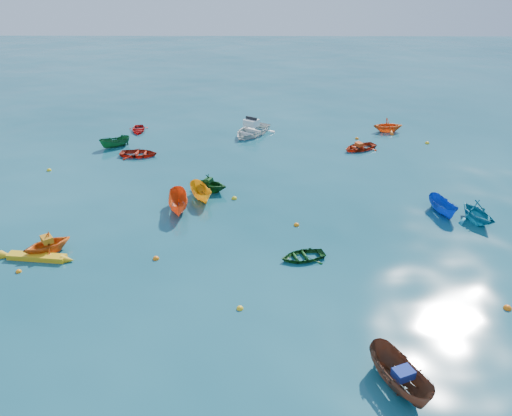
{
  "coord_description": "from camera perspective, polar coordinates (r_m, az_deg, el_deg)",
  "views": [
    {
      "loc": [
        0.26,
        -23.5,
        15.18
      ],
      "look_at": [
        0.0,
        5.0,
        0.4
      ],
      "focal_mm": 35.0,
      "sensor_mm": 36.0,
      "label": 1
    }
  ],
  "objects": [
    {
      "name": "buoy_or_b",
      "position": [
        27.0,
        26.77,
        -10.24
      ],
      "size": [
        0.39,
        0.39,
        0.39
      ],
      "primitive_type": "sphere",
      "color": "orange",
      "rests_on": "ground"
    },
    {
      "name": "sampan_yellow_mid",
      "position": [
        34.36,
        -6.25,
        1.01
      ],
      "size": [
        2.22,
        3.15,
        1.14
      ],
      "primitive_type": "imported",
      "rotation": [
        0.0,
        0.0,
        0.42
      ],
      "color": "#FFAE16",
      "rests_on": "ground"
    },
    {
      "name": "motorboat_white",
      "position": [
        46.67,
        -0.53,
        8.42
      ],
      "size": [
        5.27,
        5.69,
        1.56
      ],
      "primitive_type": "imported",
      "rotation": [
        0.0,
        0.0,
        -0.56
      ],
      "color": "white",
      "rests_on": "ground"
    },
    {
      "name": "buoy_ye_c",
      "position": [
        34.23,
        -2.5,
        1.05
      ],
      "size": [
        0.38,
        0.38,
        0.38
      ],
      "primitive_type": "sphere",
      "color": "yellow",
      "rests_on": "ground"
    },
    {
      "name": "buoy_or_a",
      "position": [
        29.47,
        -25.48,
        -6.62
      ],
      "size": [
        0.31,
        0.31,
        0.31
      ],
      "primitive_type": "sphere",
      "color": "orange",
      "rests_on": "ground"
    },
    {
      "name": "tarp_orange_a",
      "position": [
        30.18,
        -22.79,
        -3.31
      ],
      "size": [
        0.86,
        0.89,
        0.34
      ],
      "primitive_type": "cube",
      "rotation": [
        0.0,
        0.0,
        -0.91
      ],
      "color": "orange",
      "rests_on": "dinghy_orange_w"
    },
    {
      "name": "buoy_ye_a",
      "position": [
        24.2,
        -1.85,
        -11.45
      ],
      "size": [
        0.33,
        0.33,
        0.33
      ],
      "primitive_type": "sphere",
      "color": "yellow",
      "rests_on": "ground"
    },
    {
      "name": "tarp_green_b",
      "position": [
        35.19,
        -5.46,
        3.18
      ],
      "size": [
        0.62,
        0.69,
        0.27
      ],
      "primitive_type": "cube",
      "rotation": [
        0.0,
        0.0,
        1.15
      ],
      "color": "#104319",
      "rests_on": "dinghy_green_n"
    },
    {
      "name": "dinghy_orange_far",
      "position": [
        48.98,
        14.76,
        8.44
      ],
      "size": [
        2.86,
        2.51,
        1.44
      ],
      "primitive_type": "imported",
      "rotation": [
        0.0,
        0.0,
        1.63
      ],
      "color": "orange",
      "rests_on": "ground"
    },
    {
      "name": "buoy_or_c",
      "position": [
        28.22,
        -11.36,
        -5.74
      ],
      "size": [
        0.36,
        0.36,
        0.36
      ],
      "primitive_type": "sphere",
      "color": "orange",
      "rests_on": "ground"
    },
    {
      "name": "buoy_ye_b",
      "position": [
        41.85,
        -22.57,
        3.96
      ],
      "size": [
        0.36,
        0.36,
        0.36
      ],
      "primitive_type": "sphere",
      "color": "yellow",
      "rests_on": "ground"
    },
    {
      "name": "buoy_ye_d",
      "position": [
        34.81,
        -9.59,
        1.14
      ],
      "size": [
        0.33,
        0.33,
        0.33
      ],
      "primitive_type": "sphere",
      "color": "gold",
      "rests_on": "ground"
    },
    {
      "name": "buoy_or_d",
      "position": [
        31.01,
        4.65,
        -2.0
      ],
      "size": [
        0.35,
        0.35,
        0.35
      ],
      "primitive_type": "sphere",
      "color": "orange",
      "rests_on": "ground"
    },
    {
      "name": "sampan_green_far",
      "position": [
        45.16,
        -15.74,
        6.72
      ],
      "size": [
        2.77,
        2.22,
        1.02
      ],
      "primitive_type": "imported",
      "rotation": [
        0.0,
        0.0,
        -1.03
      ],
      "color": "#124F27",
      "rests_on": "ground"
    },
    {
      "name": "dinghy_orange_w",
      "position": [
        30.58,
        -22.59,
        -4.7
      ],
      "size": [
        3.38,
        3.32,
        1.35
      ],
      "primitive_type": "imported",
      "rotation": [
        0.0,
        0.0,
        -0.91
      ],
      "color": "orange",
      "rests_on": "ground"
    },
    {
      "name": "dinghy_red_far",
      "position": [
        48.8,
        -13.28,
        8.55
      ],
      "size": [
        2.24,
        2.81,
        0.52
      ],
      "primitive_type": "imported",
      "rotation": [
        0.0,
        0.0,
        0.18
      ],
      "color": "red",
      "rests_on": "ground"
    },
    {
      "name": "buoy_or_e",
      "position": [
        46.35,
        11.45,
        7.74
      ],
      "size": [
        0.35,
        0.35,
        0.35
      ],
      "primitive_type": "sphere",
      "color": "orange",
      "rests_on": "ground"
    },
    {
      "name": "buoy_ye_e",
      "position": [
        46.84,
        18.97,
        6.99
      ],
      "size": [
        0.38,
        0.38,
        0.38
      ],
      "primitive_type": "sphere",
      "color": "yellow",
      "rests_on": "ground"
    },
    {
      "name": "sampan_blue_far",
      "position": [
        34.5,
        20.44,
        -0.56
      ],
      "size": [
        1.64,
        3.0,
        1.1
      ],
      "primitive_type": "imported",
      "rotation": [
        0.0,
        0.0,
        0.21
      ],
      "color": "#0E3DB1",
      "rests_on": "ground"
    },
    {
      "name": "sampan_brown_mid",
      "position": [
        21.42,
        15.91,
        -19.08
      ],
      "size": [
        2.57,
        3.72,
        1.35
      ],
      "primitive_type": "imported",
      "rotation": [
        0.0,
        0.0,
        0.4
      ],
      "color": "brown",
      "rests_on": "ground"
    },
    {
      "name": "kayak_yellow",
      "position": [
        30.18,
        -23.7,
        -5.39
      ],
      "size": [
        4.02,
        1.03,
        0.4
      ],
      "primitive_type": null,
      "rotation": [
        0.0,
        0.0,
        1.46
      ],
      "color": "gold",
      "rests_on": "ground"
    },
    {
      "name": "dinghy_cyan_se",
      "position": [
        34.31,
        23.72,
        -1.36
      ],
      "size": [
        3.06,
        3.35,
        1.5
      ],
      "primitive_type": "imported",
      "rotation": [
        0.0,
        0.0,
        0.24
      ],
      "color": "teal",
      "rests_on": "ground"
    },
    {
      "name": "sampan_orange_n",
      "position": [
        33.08,
        -8.77,
        -0.26
      ],
      "size": [
        1.75,
        3.47,
        1.28
      ],
      "primitive_type": "imported",
      "rotation": [
        0.0,
        0.0,
        0.16
      ],
      "color": "#E24E15",
      "rests_on": "ground"
    },
    {
      "name": "dinghy_green_e",
      "position": [
        27.85,
        5.34,
        -5.75
      ],
      "size": [
        2.89,
        2.41,
        0.52
      ],
      "primitive_type": "imported",
      "rotation": [
        0.0,
        0.0,
        -1.29
      ],
      "color": "#0F4114",
      "rests_on": "ground"
    },
    {
      "name": "dinghy_red_ne",
      "position": [
        43.88,
        11.73,
        6.58
      ],
      "size": [
        3.71,
        3.36,
        0.63
      ],
      "primitive_type": "imported",
      "rotation": [
        0.0,
        0.0,
        -1.08
      ],
      "color": "#B02A0E",
      "rests_on": "ground"
    },
    {
      "name": "dinghy_green_n",
      "position": [
        35.49,
        -5.26,
        1.96
      ],
      "size": [
        3.24,
        3.07,
        1.35
      ],
      "primitive_type": "imported",
      "rotation": [
        0.0,
        0.0,
        1.15
      ],
      "color": "#104616",
      "rests_on": "ground"
    },
    {
      "name": "dinghy_red_nw",
      "position": [
        42.68,
        -13.23,
        5.82
      ],
      "size": [
        3.18,
        2.34,
        0.64
      ],
      "primitive_type": "imported",
      "rotation": [
        0.0,
        0.0,
        1.53
      ],
      "color": "#AE1F0E",
      "rests_on": "ground"
    },
    {
      "name": "tarp_orange_b",
      "position": [
        43.66,
        11.69,
        7.14
      ],
      "size": [
        0.72,
        0.79,
        0.31
      ],
      "primitive_type": "cube",
      "rotation": [
        0.0,
        0.0,
        -1.08
      ],
      "color": "#D84916",
      "rests_on": "dinghy_red_ne"
    },
    {
      "name": "tarp_blue_a",
      "position": [
        20.75,
        16.48,
        -17.7
      ],
      "size": [
        0.91,
        0.81,
        0.36
      ],
      "primitive_type": "cube",
      "rotation": [
        0.0,
        0.0,
        0.4
      ],
      "color": "navy",
      "rests_on": "sampan_brown_mid"
    },
    {
      "name": "ground",
      "position": [
        27.98,
        -0.09,
        -5.45
      ],
      "size": [
        160.0,
        160.0,
        0.0
      ],
      "primitive_type": "plane",
      "color": "#0A3F4B",
      "rests_on": "ground"
    }
  ]
}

